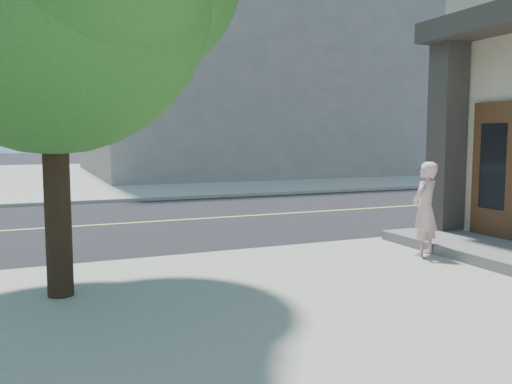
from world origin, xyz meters
name	(u,v)px	position (x,y,z in m)	size (l,w,h in m)	color
sidewalk_ne	(237,172)	(13.50, 21.50, 0.06)	(29.00, 25.00, 0.12)	gray
filler_ne	(242,55)	(14.00, 22.00, 7.12)	(18.00, 16.00, 14.00)	slate
man_on_phone	(425,209)	(8.20, -1.68, 0.93)	(0.59, 0.39, 1.63)	beige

